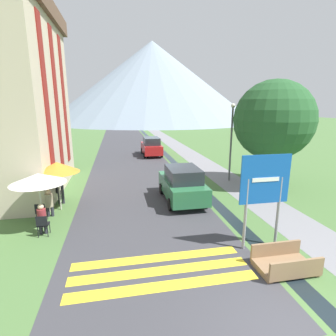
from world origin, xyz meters
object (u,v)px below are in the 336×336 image
(hotel_building, at_px, (5,92))
(cafe_chair_near_left, at_px, (41,211))
(footbridge, at_px, (285,263))
(cafe_chair_nearest, at_px, (43,224))
(parked_car_far, at_px, (151,146))
(tree_by_path, at_px, (274,120))
(cafe_umbrella_front_white, at_px, (38,179))
(person_seated_far, at_px, (42,217))
(person_seated_near, at_px, (49,202))
(cafe_umbrella_middle_orange, at_px, (57,167))
(road_sign, at_px, (264,188))
(cafe_chair_far_left, at_px, (56,191))
(parked_car_near, at_px, (182,184))
(streetlamp, at_px, (231,136))
(person_standing_terrace, at_px, (60,183))

(hotel_building, bearing_deg, cafe_chair_near_left, -62.49)
(footbridge, bearing_deg, hotel_building, 137.43)
(cafe_chair_nearest, bearing_deg, footbridge, -27.59)
(parked_car_far, xyz_separation_m, tree_by_path, (5.85, -11.34, 3.12))
(footbridge, bearing_deg, cafe_chair_near_left, 148.28)
(cafe_chair_nearest, distance_m, cafe_chair_near_left, 1.41)
(cafe_umbrella_front_white, xyz_separation_m, person_seated_far, (0.13, -0.53, -1.42))
(parked_car_far, height_order, person_seated_near, parked_car_far)
(cafe_umbrella_middle_orange, relative_size, tree_by_path, 0.37)
(parked_car_far, bearing_deg, person_seated_near, -115.05)
(tree_by_path, bearing_deg, footbridge, -118.41)
(cafe_chair_near_left, bearing_deg, tree_by_path, 22.20)
(road_sign, bearing_deg, hotel_building, 141.59)
(cafe_chair_far_left, bearing_deg, parked_car_near, 0.52)
(hotel_building, distance_m, road_sign, 13.88)
(road_sign, distance_m, cafe_chair_near_left, 9.05)
(footbridge, distance_m, cafe_chair_near_left, 9.59)
(road_sign, relative_size, streetlamp, 0.67)
(footbridge, relative_size, cafe_chair_nearest, 2.00)
(road_sign, distance_m, person_seated_far, 8.30)
(cafe_chair_near_left, relative_size, streetlamp, 0.17)
(cafe_chair_near_left, bearing_deg, cafe_umbrella_front_white, -61.68)
(parked_car_far, relative_size, person_seated_far, 3.33)
(cafe_umbrella_front_white, relative_size, tree_by_path, 0.36)
(hotel_building, distance_m, person_seated_far, 8.10)
(streetlamp, bearing_deg, parked_car_near, -142.37)
(footbridge, relative_size, tree_by_path, 0.27)
(footbridge, xyz_separation_m, cafe_chair_nearest, (-7.74, 3.68, 0.29))
(cafe_chair_nearest, relative_size, person_seated_far, 0.69)
(cafe_chair_far_left, distance_m, tree_by_path, 12.92)
(parked_car_far, xyz_separation_m, person_seated_far, (-6.30, -15.45, -0.23))
(parked_car_near, bearing_deg, road_sign, -72.88)
(cafe_umbrella_middle_orange, distance_m, person_seated_near, 1.60)
(cafe_umbrella_front_white, height_order, person_seated_far, cafe_umbrella_front_white)
(person_seated_near, relative_size, person_standing_terrace, 0.69)
(hotel_building, bearing_deg, cafe_umbrella_middle_orange, -48.72)
(footbridge, height_order, person_seated_near, person_seated_near)
(parked_car_far, bearing_deg, parked_car_near, -90.41)
(road_sign, xyz_separation_m, parked_car_near, (-1.55, 5.04, -1.28))
(cafe_chair_nearest, xyz_separation_m, person_standing_terrace, (-0.01, 3.51, 0.56))
(cafe_chair_far_left, distance_m, cafe_umbrella_middle_orange, 2.12)
(cafe_chair_far_left, height_order, person_standing_terrace, person_standing_terrace)
(road_sign, height_order, person_seated_near, road_sign)
(streetlamp, relative_size, tree_by_path, 0.78)
(cafe_umbrella_front_white, bearing_deg, cafe_chair_far_left, 92.57)
(cafe_chair_near_left, xyz_separation_m, tree_by_path, (12.49, 2.99, 3.51))
(cafe_chair_far_left, relative_size, cafe_chair_nearest, 1.00)
(parked_car_far, xyz_separation_m, cafe_chair_far_left, (-6.58, -11.68, -0.40))
(cafe_umbrella_middle_orange, height_order, streetlamp, streetlamp)
(person_seated_near, height_order, tree_by_path, tree_by_path)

